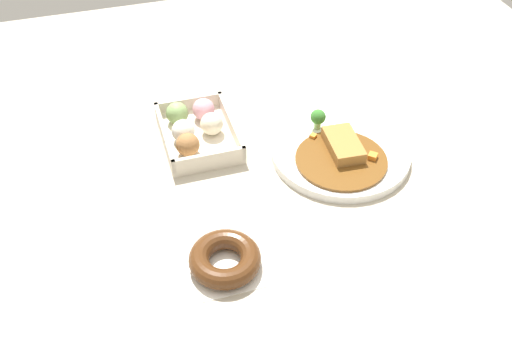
# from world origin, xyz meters

# --- Properties ---
(ground_plane) EXTENTS (1.60, 1.60, 0.00)m
(ground_plane) POSITION_xyz_m (0.00, 0.00, 0.00)
(ground_plane) COLOR #B2A893
(curry_plate) EXTENTS (0.28, 0.28, 0.06)m
(curry_plate) POSITION_xyz_m (-0.01, 0.08, 0.01)
(curry_plate) COLOR white
(curry_plate) RESTS_ON ground_plane
(donut_box) EXTENTS (0.20, 0.15, 0.06)m
(donut_box) POSITION_xyz_m (-0.15, -0.19, 0.02)
(donut_box) COLOR beige
(donut_box) RESTS_ON ground_plane
(chocolate_ring_donut) EXTENTS (0.12, 0.12, 0.04)m
(chocolate_ring_donut) POSITION_xyz_m (0.20, -0.22, 0.02)
(chocolate_ring_donut) COLOR white
(chocolate_ring_donut) RESTS_ON ground_plane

